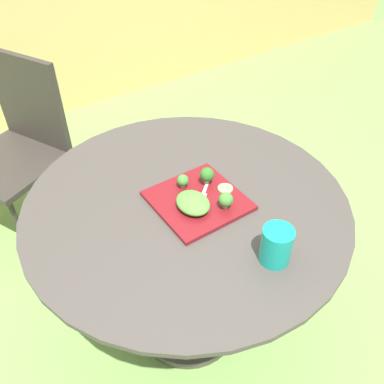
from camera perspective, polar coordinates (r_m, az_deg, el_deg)
The scene contains 12 objects.
ground_plane at distance 1.91m, azimuth -0.59°, elevation -17.42°, with size 12.00×12.00×0.00m, color #70994C.
bamboo_fence at distance 3.12m, azimuth -24.42°, elevation 21.02°, with size 8.00×0.08×1.47m, color tan.
patio_table at distance 1.50m, azimuth -0.72°, elevation -7.13°, with size 1.07×1.07×0.72m.
patio_chair at distance 2.17m, azimuth -22.76°, elevation 6.95°, with size 0.59×0.59×0.90m.
salad_plate at distance 1.34m, azimuth 0.80°, elevation -1.17°, with size 0.28×0.28×0.01m, color maroon.
drinking_glass at distance 1.17m, azimuth 11.54°, elevation -7.44°, with size 0.09×0.09×0.11m.
fork at distance 1.37m, azimuth 1.77°, elevation 0.24°, with size 0.13×0.11×0.00m.
lettuce_mound at distance 1.29m, azimuth 0.13°, elevation -1.51°, with size 0.10×0.12×0.04m, color #519338.
broccoli_floret_0 at distance 1.37m, azimuth 2.10°, elevation 2.40°, with size 0.05×0.05×0.06m.
broccoli_floret_1 at distance 1.36m, azimuth -1.28°, elevation 1.60°, with size 0.04×0.04×0.05m.
broccoli_floret_2 at distance 1.29m, azimuth 4.71°, elevation -1.09°, with size 0.05×0.05×0.06m.
cucumber_slice_0 at distance 1.38m, azimuth 4.63°, elevation 0.47°, with size 0.05×0.05×0.01m, color #8EB766.
Camera 1 is at (-0.55, -0.84, 1.63)m, focal length 38.54 mm.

